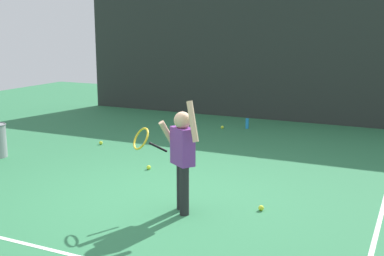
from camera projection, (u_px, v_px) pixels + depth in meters
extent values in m
plane|color=#2D7247|center=(161.00, 197.00, 6.33)|extent=(20.00, 20.00, 0.00)
cube|color=white|center=(71.00, 255.00, 4.74)|extent=(9.00, 0.05, 0.00)
cube|color=white|center=(384.00, 203.00, 6.12)|extent=(0.05, 9.00, 0.00)
cube|color=#282D2B|center=(283.00, 58.00, 11.17)|extent=(10.29, 0.08, 2.87)
cylinder|color=slate|center=(103.00, 50.00, 13.30)|extent=(0.09, 0.09, 3.02)
cylinder|color=slate|center=(284.00, 55.00, 11.21)|extent=(0.09, 0.09, 3.02)
cylinder|color=#232326|center=(181.00, 186.00, 5.88)|extent=(0.11, 0.11, 0.58)
cylinder|color=#232326|center=(184.00, 191.00, 5.69)|extent=(0.11, 0.11, 0.58)
cube|color=#72338C|center=(183.00, 146.00, 5.68)|extent=(0.34, 0.31, 0.44)
sphere|color=tan|center=(182.00, 120.00, 5.62)|extent=(0.20, 0.20, 0.20)
cylinder|color=tan|center=(193.00, 122.00, 5.46)|extent=(0.21, 0.17, 0.46)
cylinder|color=tan|center=(170.00, 138.00, 5.80)|extent=(0.22, 0.28, 0.43)
cylinder|color=black|center=(158.00, 147.00, 5.83)|extent=(0.16, 0.21, 0.15)
torus|color=yellow|center=(141.00, 139.00, 5.69)|extent=(0.33, 0.29, 0.26)
cylinder|color=#268CD8|center=(247.00, 123.00, 10.54)|extent=(0.07, 0.07, 0.22)
sphere|color=#CCE033|center=(222.00, 127.00, 10.52)|extent=(0.07, 0.07, 0.07)
sphere|color=#CCE033|center=(101.00, 143.00, 9.12)|extent=(0.07, 0.07, 0.07)
sphere|color=#CCE033|center=(149.00, 167.00, 7.55)|extent=(0.07, 0.07, 0.07)
sphere|color=#CCE033|center=(261.00, 208.00, 5.87)|extent=(0.07, 0.07, 0.07)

